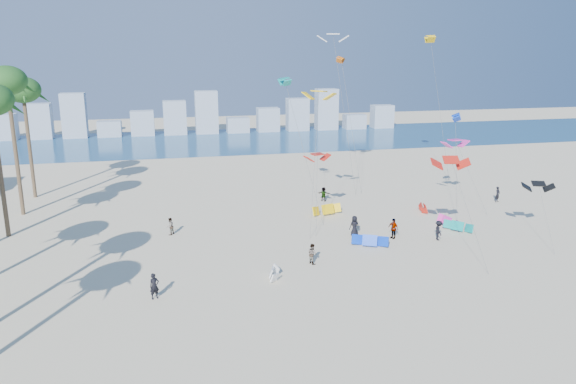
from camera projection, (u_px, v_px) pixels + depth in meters
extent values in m
plane|color=beige|center=(298.00, 334.00, 32.82)|extent=(220.00, 220.00, 0.00)
plane|color=navy|center=(204.00, 141.00, 100.76)|extent=(220.00, 220.00, 0.00)
imported|color=black|center=(154.00, 286.00, 37.25)|extent=(0.77, 0.65, 1.81)
imported|color=gray|center=(312.00, 254.00, 43.40)|extent=(0.88, 0.97, 1.64)
imported|color=black|center=(354.00, 226.00, 49.84)|extent=(0.96, 0.67, 1.85)
imported|color=gray|center=(393.00, 228.00, 49.17)|extent=(0.90, 1.17, 1.85)
imported|color=black|center=(439.00, 230.00, 48.73)|extent=(0.85, 1.24, 1.77)
imported|color=gray|center=(324.00, 194.00, 61.23)|extent=(1.50, 1.20, 1.60)
imported|color=black|center=(498.00, 194.00, 60.90)|extent=(0.75, 0.65, 1.72)
imported|color=gray|center=(170.00, 226.00, 50.14)|extent=(0.96, 0.98, 1.59)
cylinder|color=#595959|center=(317.00, 194.00, 51.13)|extent=(1.20, 4.02, 6.77)
cylinder|color=#595959|center=(315.00, 163.00, 50.42)|extent=(2.22, 5.36, 12.59)
cylinder|color=#595959|center=(471.00, 177.00, 56.77)|extent=(2.17, 3.73, 7.25)
cylinder|color=#595959|center=(304.00, 151.00, 53.23)|extent=(2.86, 4.69, 13.66)
cylinder|color=#595959|center=(351.00, 126.00, 64.28)|extent=(1.72, 3.66, 15.44)
cylinder|color=#595959|center=(546.00, 218.00, 46.67)|extent=(0.60, 3.73, 5.11)
cylinder|color=#595959|center=(345.00, 117.00, 62.32)|extent=(2.50, 2.22, 18.00)
cylinder|color=#595959|center=(456.00, 168.00, 54.53)|extent=(1.06, 3.72, 10.04)
cylinder|color=#595959|center=(469.00, 215.00, 42.77)|extent=(1.00, 5.06, 7.85)
cylinder|color=#595959|center=(440.00, 109.00, 70.38)|extent=(2.50, 2.87, 18.00)
cylinder|color=brown|center=(0.00, 170.00, 48.41)|extent=(0.40, 0.40, 12.23)
cylinder|color=brown|center=(15.00, 149.00, 54.80)|extent=(0.40, 0.40, 13.47)
ellipsoid|color=#1B4E1E|center=(7.00, 80.00, 53.10)|extent=(3.80, 3.80, 2.85)
cylinder|color=brown|center=(29.00, 145.00, 61.53)|extent=(0.40, 0.40, 12.09)
ellipsoid|color=#1B4E1E|center=(23.00, 90.00, 60.01)|extent=(3.80, 3.80, 2.85)
cube|color=#9EADBF|center=(4.00, 127.00, 101.92)|extent=(4.40, 3.00, 4.80)
cube|color=#9EADBF|center=(40.00, 121.00, 103.02)|extent=(4.40, 3.00, 6.60)
cube|color=#9EADBF|center=(74.00, 115.00, 104.13)|extent=(4.40, 3.00, 8.40)
cube|color=#9EADBF|center=(110.00, 129.00, 106.14)|extent=(4.40, 3.00, 3.00)
cube|color=#9EADBF|center=(143.00, 123.00, 107.24)|extent=(4.40, 3.00, 4.80)
cube|color=#9EADBF|center=(175.00, 118.00, 108.34)|extent=(4.40, 3.00, 6.60)
cube|color=#9EADBF|center=(206.00, 112.00, 109.44)|extent=(4.40, 3.00, 8.40)
cube|color=#9EADBF|center=(238.00, 125.00, 111.45)|extent=(4.40, 3.00, 3.00)
cube|color=#9EADBF|center=(268.00, 120.00, 112.56)|extent=(4.40, 3.00, 4.80)
cube|color=#9EADBF|center=(297.00, 114.00, 113.66)|extent=(4.40, 3.00, 6.60)
cube|color=#9EADBF|center=(326.00, 109.00, 114.76)|extent=(4.40, 3.00, 8.40)
cube|color=#9EADBF|center=(354.00, 121.00, 116.77)|extent=(4.40, 3.00, 3.00)
cube|color=#9EADBF|center=(382.00, 116.00, 117.87)|extent=(4.40, 3.00, 4.80)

